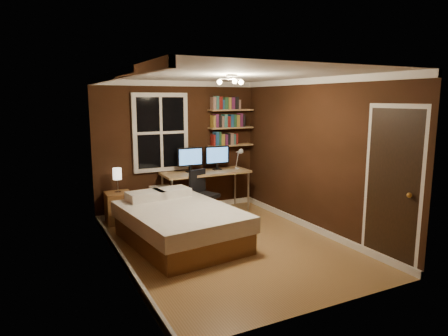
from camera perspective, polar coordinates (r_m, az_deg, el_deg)
name	(u,v)px	position (r m, az deg, el deg)	size (l,w,h in m)	color
floor	(228,245)	(6.12, 0.60, -10.89)	(4.20, 4.20, 0.00)	olive
wall_back	(178,147)	(7.71, -6.57, 2.94)	(3.20, 0.04, 2.50)	black
wall_left	(117,172)	(5.27, -15.04, -0.52)	(0.04, 4.20, 2.50)	black
wall_right	(315,156)	(6.68, 12.92, 1.70)	(0.04, 4.20, 2.50)	black
ceiling	(228,75)	(5.73, 0.64, 13.17)	(3.20, 4.20, 0.02)	white
window	(161,133)	(7.53, -9.03, 5.02)	(1.06, 0.06, 1.46)	silver
door	(392,188)	(5.62, 22.84, -2.66)	(0.03, 0.82, 2.05)	black
door_knob	(409,195)	(5.41, 24.95, -3.55)	(0.06, 0.06, 0.06)	gold
ceiling_fixture	(232,82)	(5.64, 1.12, 12.21)	(0.44, 0.44, 0.18)	beige
bookshelf_lower	(231,145)	(8.03, 0.99, 3.28)	(0.92, 0.22, 0.03)	tan
books_row_lower	(231,139)	(8.02, 0.99, 4.20)	(0.54, 0.16, 0.23)	maroon
bookshelf_middle	(231,128)	(8.00, 1.00, 5.77)	(0.92, 0.22, 0.03)	tan
books_row_middle	(231,121)	(7.99, 1.00, 6.70)	(0.66, 0.16, 0.23)	navy
bookshelf_upper	(231,110)	(7.98, 1.00, 8.28)	(0.92, 0.22, 0.03)	tan
books_row_upper	(231,103)	(7.98, 1.01, 9.21)	(0.54, 0.16, 0.23)	#275D37
bed	(180,224)	(6.13, -6.36, -8.01)	(1.69, 2.18, 0.69)	brown
nightstand	(119,208)	(7.33, -14.81, -5.48)	(0.44, 0.44, 0.55)	brown
bedside_lamp	(117,180)	(7.21, -14.98, -1.71)	(0.15, 0.15, 0.43)	white
radiator	(160,200)	(7.65, -9.14, -4.55)	(0.38, 0.13, 0.56)	silver
desk	(206,175)	(7.64, -2.60, -0.94)	(1.69, 0.63, 0.80)	tan
monitor_left	(190,160)	(7.55, -4.84, 1.17)	(0.51, 0.12, 0.47)	black
monitor_right	(217,158)	(7.78, -0.99, 1.46)	(0.51, 0.12, 0.47)	black
desk_lamp	(239,158)	(7.81, 2.17, 1.39)	(0.14, 0.32, 0.44)	silver
office_chair	(203,201)	(7.26, -3.02, -4.79)	(0.53, 0.53, 0.91)	black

